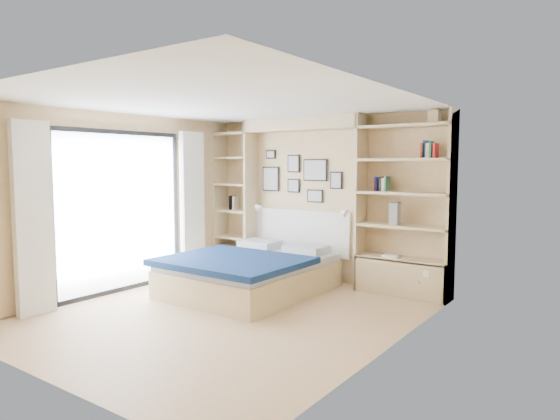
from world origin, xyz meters
The scene contains 9 objects.
ground centered at (0.00, 0.00, 0.00)m, with size 4.50×4.50×0.00m, color tan.
room_shell centered at (-0.39, 1.52, 1.08)m, with size 4.50×4.50×4.50m.
bed centered at (-0.45, 1.01, 0.28)m, with size 1.82×2.37×1.07m.
photo_gallery centered at (-0.45, 2.22, 1.60)m, with size 1.48×0.02×0.82m.
reading_lamps centered at (-0.30, 2.00, 1.10)m, with size 1.92×0.12×0.15m.
shelf_decor centered at (1.07, 2.07, 1.69)m, with size 3.55×0.23×2.03m.
deck centered at (-3.60, 0.00, 0.00)m, with size 3.20×4.00×0.05m, color brown.
deck_chair centered at (-3.34, 0.27, 0.42)m, with size 0.64×0.93×0.87m.
shipping_container centered at (-10.90, 3.41, 1.22)m, with size 2.35×5.86×2.44m, color navy.
Camera 1 is at (3.87, -4.37, 1.79)m, focal length 32.00 mm.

